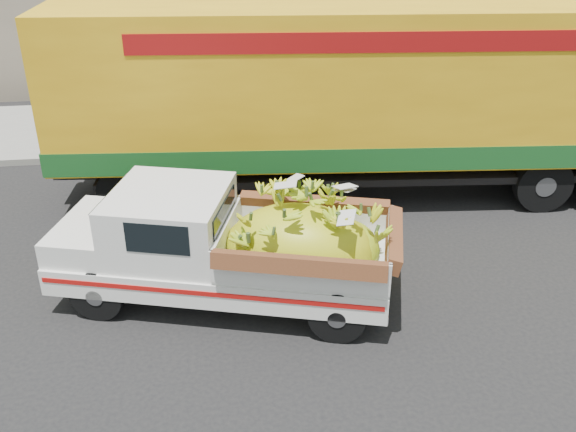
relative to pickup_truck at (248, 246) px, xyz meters
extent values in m
plane|color=black|center=(-0.02, 0.62, -0.94)|extent=(100.00, 100.00, 0.00)
cube|color=gray|center=(-0.02, 6.11, -0.87)|extent=(60.00, 0.25, 0.15)
cube|color=gray|center=(-0.02, 8.21, -0.87)|extent=(60.00, 4.00, 0.14)
cylinder|color=black|center=(-2.23, -0.17, -0.54)|extent=(0.84, 0.44, 0.81)
cylinder|color=black|center=(-1.80, 1.32, -0.54)|extent=(0.84, 0.44, 0.81)
cylinder|color=black|center=(1.14, -1.13, -0.54)|extent=(0.84, 0.44, 0.81)
cylinder|color=black|center=(1.56, 0.36, -0.54)|extent=(0.84, 0.44, 0.81)
cube|color=silver|center=(-0.38, 0.11, -0.35)|extent=(5.29, 3.10, 0.41)
cube|color=#A50F0C|center=(-0.63, -0.76, -0.28)|extent=(4.70, 1.34, 0.07)
cube|color=silver|center=(-2.74, 0.78, -0.46)|extent=(0.58, 1.73, 0.15)
cube|color=silver|center=(-2.35, 0.67, 0.05)|extent=(1.33, 1.88, 0.38)
cube|color=silver|center=(-1.12, 0.32, 0.33)|extent=(2.05, 2.11, 0.95)
cube|color=black|center=(-1.26, -0.55, 0.51)|extent=(0.87, 0.26, 0.45)
cube|color=silver|center=(0.84, -0.24, 0.13)|extent=(2.84, 2.40, 0.54)
ellipsoid|color=yellow|center=(0.74, -0.21, 0.01)|extent=(2.52, 1.99, 1.36)
cylinder|color=black|center=(7.24, 4.28, -0.39)|extent=(1.12, 0.41, 1.10)
cylinder|color=black|center=(5.88, 2.38, -0.39)|extent=(1.12, 0.41, 1.10)
cylinder|color=black|center=(6.04, 4.38, -0.39)|extent=(1.12, 0.41, 1.10)
cylinder|color=black|center=(-2.09, 3.02, -0.39)|extent=(1.12, 0.41, 1.10)
cylinder|color=black|center=(-1.93, 5.01, -0.39)|extent=(1.12, 0.41, 1.10)
cube|color=black|center=(2.48, 3.66, -0.16)|extent=(12.04, 1.95, 0.36)
cube|color=gold|center=(2.48, 3.66, 1.44)|extent=(11.92, 3.43, 2.84)
cube|color=#164F1D|center=(2.48, 3.66, 0.27)|extent=(11.98, 3.45, 0.45)
cube|color=maroon|center=(2.38, 2.40, 2.41)|extent=(8.37, 0.69, 0.35)
camera|label=1|loc=(-0.45, -8.24, 4.74)|focal=40.00mm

